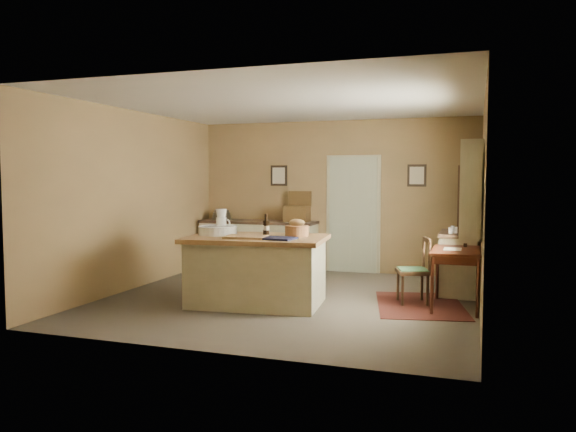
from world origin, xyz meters
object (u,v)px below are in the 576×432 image
at_px(work_island, 256,268).
at_px(desk_chair, 413,271).
at_px(right_cabinet, 459,262).
at_px(shelving_unit, 471,225).
at_px(sideboard, 259,243).
at_px(writing_desk, 457,256).

xyz_separation_m(work_island, desk_chair, (1.97, 0.71, -0.05)).
height_order(right_cabinet, shelving_unit, shelving_unit).
relative_size(work_island, sideboard, 0.89).
bearing_deg(desk_chair, sideboard, 128.85).
relative_size(writing_desk, shelving_unit, 0.54).
bearing_deg(desk_chair, work_island, -178.34).
bearing_deg(right_cabinet, sideboard, 163.42).
bearing_deg(right_cabinet, desk_chair, -122.69).
bearing_deg(sideboard, writing_desk, -29.67).
relative_size(sideboard, right_cabinet, 2.18).
relative_size(work_island, right_cabinet, 1.93).
distance_m(desk_chair, shelving_unit, 1.93).
distance_m(work_island, shelving_unit, 3.65).
xyz_separation_m(sideboard, right_cabinet, (3.54, -1.05, -0.02)).
bearing_deg(writing_desk, desk_chair, 171.15).
xyz_separation_m(right_cabinet, shelving_unit, (0.15, 0.85, 0.48)).
bearing_deg(work_island, right_cabinet, 26.42).
bearing_deg(shelving_unit, writing_desk, -94.73).
distance_m(sideboard, shelving_unit, 3.72).
height_order(sideboard, desk_chair, sideboard).
bearing_deg(sideboard, work_island, -69.10).
xyz_separation_m(work_island, writing_desk, (2.53, 0.62, 0.19)).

